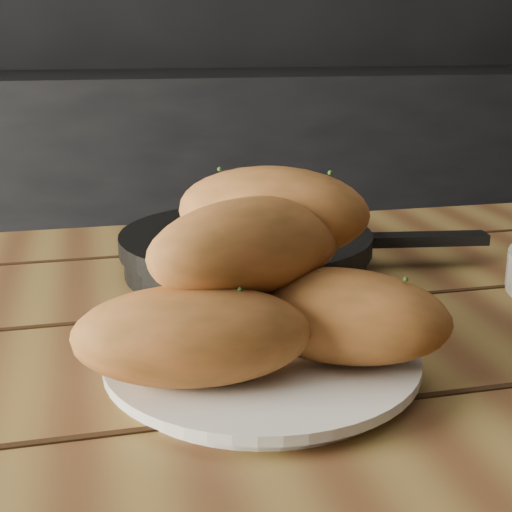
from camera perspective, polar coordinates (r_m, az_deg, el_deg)
The scene contains 5 objects.
counter at distance 2.19m, azimuth -9.91°, elevation 2.37°, with size 2.80×0.60×0.90m, color black.
table at distance 0.64m, azimuth -2.68°, elevation -15.87°, with size 1.54×0.90×0.75m.
plate at distance 0.56m, azimuth 0.48°, elevation -8.48°, with size 0.24×0.24×0.02m.
bread_rolls at distance 0.54m, azimuth 0.24°, elevation -1.84°, with size 0.29×0.24×0.14m.
skillet at distance 0.79m, azimuth -0.65°, elevation 0.45°, with size 0.41×0.28×0.05m.
Camera 1 is at (-0.11, -0.42, 1.00)m, focal length 50.00 mm.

